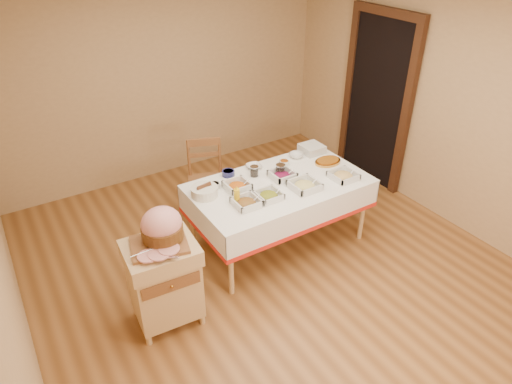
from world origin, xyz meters
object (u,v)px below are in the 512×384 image
dining_table (279,196)px  brass_platter (328,161)px  ham_on_board (161,228)px  plate_stack (312,149)px  dining_chair (207,179)px  butcher_cart (164,279)px  mustard_bottle (237,195)px  preserve_jar_right (280,170)px  preserve_jar_left (254,172)px  bread_basket (204,191)px

dining_table → brass_platter: (0.70, 0.08, 0.18)m
ham_on_board → plate_stack: (2.12, 0.75, -0.15)m
plate_stack → dining_table: bearing=-151.7°
dining_chair → plate_stack: (1.10, -0.53, 0.33)m
dining_chair → ham_on_board: 1.71m
butcher_cart → ham_on_board: bearing=38.0°
dining_table → brass_platter: bearing=6.6°
mustard_bottle → preserve_jar_right: bearing=18.2°
preserve_jar_left → mustard_bottle: bearing=-139.8°
preserve_jar_left → brass_platter: size_ratio=0.37×
ham_on_board → butcher_cart: bearing=-142.0°
preserve_jar_left → bread_basket: bread_basket is taller
dining_table → plate_stack: 0.84m
dining_table → preserve_jar_right: preserve_jar_right is taller
butcher_cart → bread_basket: (0.70, 0.59, 0.34)m
preserve_jar_right → bread_basket: (-0.86, 0.06, -0.01)m
ham_on_board → mustard_bottle: size_ratio=2.67×
dining_table → preserve_jar_right: 0.27m
butcher_cart → dining_chair: (1.07, 1.32, 0.01)m
butcher_cart → dining_chair: bearing=51.1°
preserve_jar_left → bread_basket: bearing=-173.1°
ham_on_board → dining_chair: bearing=51.5°
dining_chair → preserve_jar_right: size_ratio=7.37×
butcher_cart → dining_chair: size_ratio=0.89×
mustard_bottle → brass_platter: size_ratio=0.57×
butcher_cart → preserve_jar_left: preserve_jar_left is taller
butcher_cart → preserve_jar_left: bearing=26.8°
dining_chair → ham_on_board: (-1.02, -1.28, 0.48)m
bread_basket → brass_platter: (1.46, -0.10, -0.03)m
preserve_jar_left → brass_platter: preserve_jar_left is taller
butcher_cart → plate_stack: (2.17, 0.79, 0.34)m
mustard_bottle → dining_table: bearing=8.7°
brass_platter → ham_on_board: bearing=-168.0°
dining_chair → brass_platter: 1.41m
dining_chair → mustard_bottle: (-0.16, -1.00, 0.36)m
butcher_cart → preserve_jar_right: size_ratio=6.53×
bread_basket → plate_stack: 1.49m
preserve_jar_left → brass_platter: 0.86m
ham_on_board → bread_basket: size_ratio=1.81×
plate_stack → mustard_bottle: bearing=-159.7°
dining_table → preserve_jar_right: (0.10, 0.13, 0.22)m
mustard_bottle → preserve_jar_left: bearing=40.2°
preserve_jar_right → brass_platter: size_ratio=0.40×
ham_on_board → brass_platter: (2.11, 0.45, -0.18)m
bread_basket → plate_stack: bread_basket is taller
butcher_cart → brass_platter: (2.16, 0.49, 0.31)m
dining_chair → brass_platter: dining_chair is taller
dining_chair → bread_basket: size_ratio=3.52×
ham_on_board → preserve_jar_right: bearing=18.2°
preserve_jar_left → preserve_jar_right: preserve_jar_right is taller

